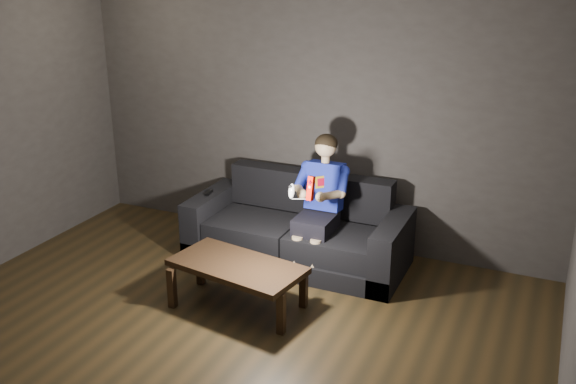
% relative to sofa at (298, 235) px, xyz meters
% --- Properties ---
extents(floor, '(5.00, 5.00, 0.00)m').
position_rel_sofa_xyz_m(floor, '(-0.08, -1.96, -0.26)').
color(floor, black).
rests_on(floor, ground).
extents(back_wall, '(5.00, 0.04, 2.70)m').
position_rel_sofa_xyz_m(back_wall, '(-0.08, 0.54, 1.09)').
color(back_wall, '#342F2D').
rests_on(back_wall, ground).
extents(sofa, '(2.09, 0.90, 0.81)m').
position_rel_sofa_xyz_m(sofa, '(0.00, 0.00, 0.00)').
color(sofa, black).
rests_on(sofa, floor).
extents(child, '(0.50, 0.61, 1.23)m').
position_rel_sofa_xyz_m(child, '(0.24, -0.05, 0.47)').
color(child, black).
rests_on(child, sofa).
extents(wii_remote_red, '(0.06, 0.08, 0.21)m').
position_rel_sofa_xyz_m(wii_remote_red, '(0.33, -0.52, 0.70)').
color(wii_remote_red, red).
rests_on(wii_remote_red, child).
extents(nunchuk_white, '(0.06, 0.09, 0.14)m').
position_rel_sofa_xyz_m(nunchuk_white, '(0.15, -0.51, 0.64)').
color(nunchuk_white, silver).
rests_on(nunchuk_white, child).
extents(wii_remote_black, '(0.06, 0.14, 0.03)m').
position_rel_sofa_xyz_m(wii_remote_black, '(-0.94, -0.08, 0.32)').
color(wii_remote_black, black).
rests_on(wii_remote_black, sofa).
extents(coffee_table, '(1.19, 0.73, 0.40)m').
position_rel_sofa_xyz_m(coffee_table, '(-0.11, -1.04, 0.09)').
color(coffee_table, black).
rests_on(coffee_table, floor).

